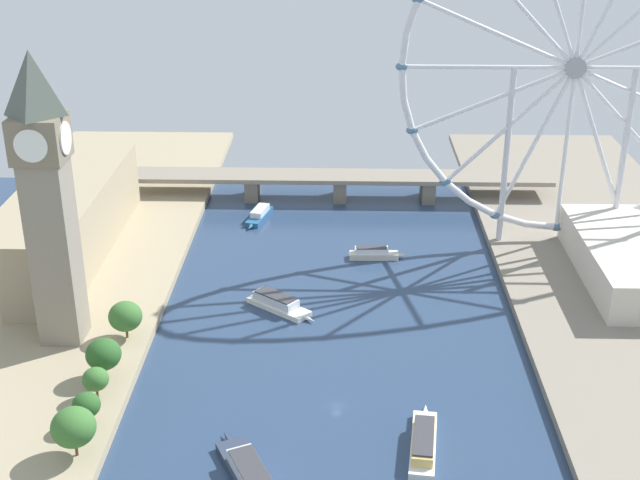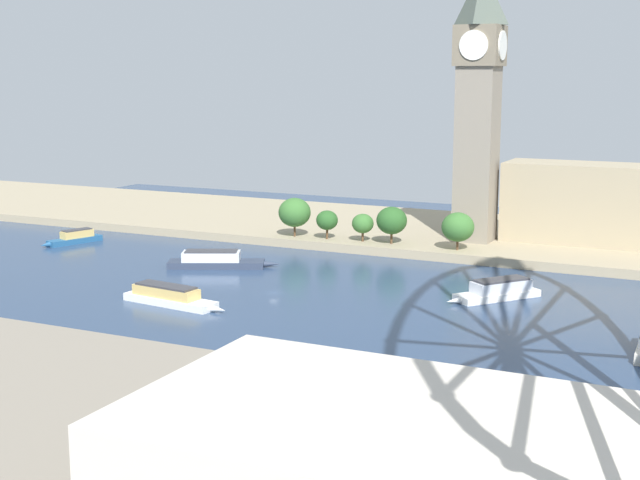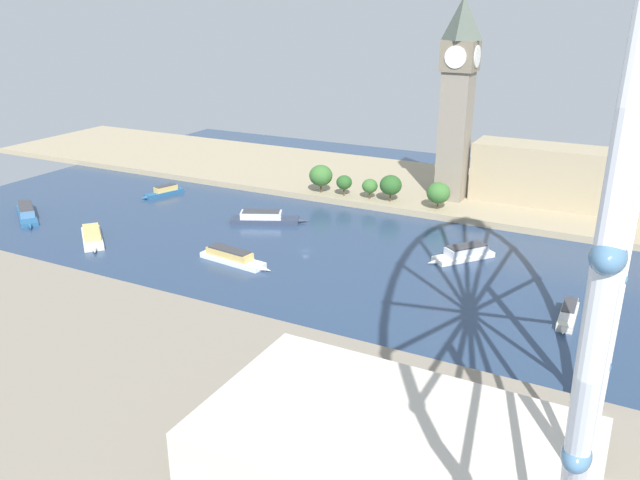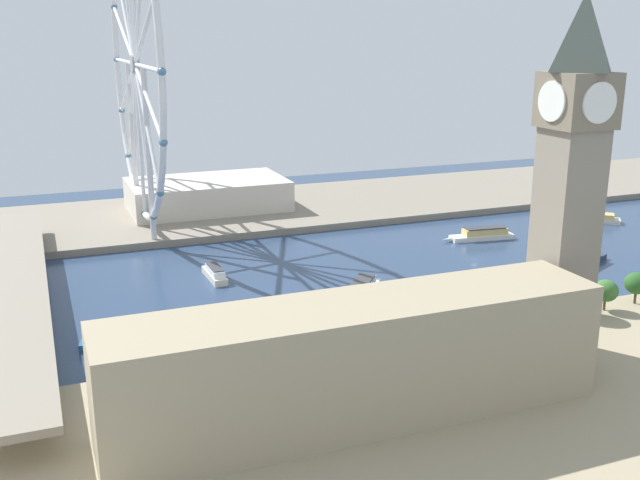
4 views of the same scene
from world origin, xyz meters
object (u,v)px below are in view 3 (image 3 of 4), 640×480
(tour_boat_5, at_px, (464,253))
(tour_boat_1, at_px, (92,236))
(riverside_hall, at_px, (392,456))
(tour_boat_0, at_px, (568,314))
(clock_tower, at_px, (457,98))
(tour_boat_3, at_px, (164,191))
(tour_boat_4, at_px, (264,218))
(parliament_block, at_px, (598,181))
(tour_boat_2, at_px, (232,257))
(tour_boat_7, at_px, (27,212))

(tour_boat_5, bearing_deg, tour_boat_1, -31.86)
(riverside_hall, height_order, tour_boat_0, riverside_hall)
(clock_tower, xyz_separation_m, tour_boat_3, (53.09, -133.56, -49.31))
(clock_tower, xyz_separation_m, riverside_hall, (199.38, 48.57, -41.19))
(tour_boat_1, distance_m, tour_boat_4, 73.24)
(tour_boat_5, bearing_deg, tour_boat_3, -56.83)
(clock_tower, relative_size, parliament_block, 0.83)
(tour_boat_2, xyz_separation_m, tour_boat_5, (-44.48, 77.24, 0.08))
(clock_tower, xyz_separation_m, tour_boat_1, (118.73, -116.08, -49.45))
(tour_boat_0, relative_size, tour_boat_7, 0.68)
(tour_boat_0, height_order, tour_boat_4, tour_boat_4)
(clock_tower, xyz_separation_m, tour_boat_7, (109.76, -166.32, -49.07))
(parliament_block, height_order, tour_boat_3, parliament_block)
(clock_tower, xyz_separation_m, tour_boat_2, (111.34, -51.12, -49.10))
(riverside_hall, height_order, tour_boat_4, riverside_hall)
(tour_boat_0, xyz_separation_m, tour_boat_3, (-48.88, -202.55, -0.09))
(tour_boat_4, bearing_deg, tour_boat_0, -40.35)
(clock_tower, height_order, tour_boat_5, clock_tower)
(clock_tower, distance_m, tour_boat_7, 205.23)
(tour_boat_7, bearing_deg, parliament_block, 63.32)
(tour_boat_5, relative_size, tour_boat_7, 0.77)
(tour_boat_2, bearing_deg, tour_boat_1, -166.62)
(parliament_block, relative_size, tour_boat_0, 4.97)
(tour_boat_1, bearing_deg, tour_boat_5, 60.98)
(tour_boat_5, distance_m, tour_boat_7, 197.17)
(tour_boat_4, bearing_deg, parliament_block, 6.04)
(tour_boat_1, distance_m, tour_boat_5, 151.37)
(tour_boat_0, bearing_deg, clock_tower, -147.39)
(riverside_hall, xyz_separation_m, tour_boat_0, (-97.40, 20.42, -8.03))
(parliament_block, relative_size, tour_boat_4, 3.27)
(tour_boat_1, relative_size, tour_boat_4, 0.78)
(tour_boat_1, bearing_deg, tour_boat_7, -149.18)
(tour_boat_1, height_order, tour_boat_4, tour_boat_4)
(parliament_block, height_order, tour_boat_1, parliament_block)
(tour_boat_0, height_order, tour_boat_1, tour_boat_0)
(tour_boat_0, distance_m, tour_boat_1, 185.83)
(tour_boat_2, height_order, tour_boat_4, tour_boat_4)
(tour_boat_5, bearing_deg, tour_boat_7, -39.33)
(clock_tower, xyz_separation_m, tour_boat_0, (101.98, 68.99, -49.22))
(parliament_block, height_order, tour_boat_2, parliament_block)
(tour_boat_4, bearing_deg, clock_tower, 19.94)
(tour_boat_5, bearing_deg, parliament_block, -167.37)
(tour_boat_3, bearing_deg, tour_boat_5, 102.81)
(clock_tower, height_order, parliament_block, clock_tower)
(tour_boat_0, bearing_deg, tour_boat_3, -105.04)
(tour_boat_4, xyz_separation_m, tour_boat_5, (0.93, 91.45, 0.10))
(tour_boat_0, bearing_deg, tour_boat_7, -89.57)
(clock_tower, bearing_deg, tour_boat_0, 34.08)
(tour_boat_4, xyz_separation_m, tour_boat_7, (43.84, -100.99, 0.04))
(tour_boat_2, distance_m, tour_boat_4, 47.59)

